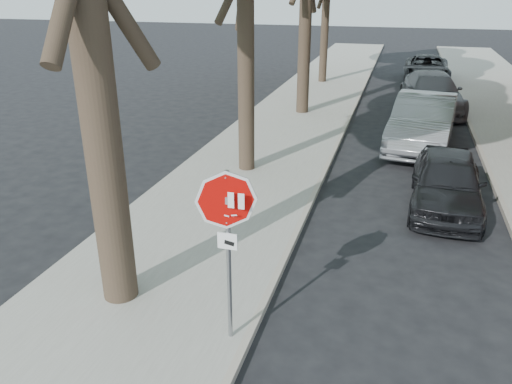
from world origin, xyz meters
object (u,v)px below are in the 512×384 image
stop_sign (227,225)px  car_b (423,122)px  car_d (427,69)px  car_c (432,92)px  car_a (447,181)px

stop_sign → car_b: stop_sign is taller
stop_sign → car_d: bearing=81.9°
car_b → car_c: car_b is taller
car_b → car_c: bearing=91.9°
car_b → car_c: size_ratio=0.97×
car_a → car_b: car_b is taller
car_a → car_c: (0.00, 10.25, 0.09)m
car_a → car_d: bearing=92.4°
car_a → car_c: size_ratio=0.75×
car_b → stop_sign: bearing=-97.9°
car_c → stop_sign: bearing=-109.0°
car_b → car_d: car_b is taller
car_b → car_a: bearing=-77.6°
car_c → car_d: car_c is taller
car_a → car_b: (-0.46, 4.80, 0.17)m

